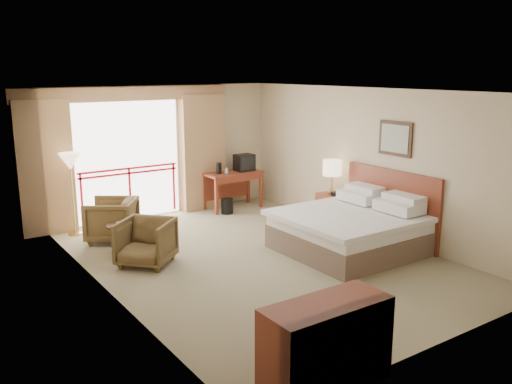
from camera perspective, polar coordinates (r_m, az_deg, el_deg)
floor at (r=8.95m, az=0.20°, el=-6.93°), size 7.00×7.00×0.00m
ceiling at (r=8.42m, az=0.21°, el=10.62°), size 7.00×7.00×0.00m
wall_back at (r=11.59m, az=-9.71°, el=4.35°), size 5.00×0.00×5.00m
wall_front at (r=6.12m, az=19.22°, el=-3.81°), size 5.00×0.00×5.00m
wall_left at (r=7.48m, az=-15.75°, el=-0.60°), size 0.00×7.00×7.00m
wall_right at (r=10.19m, az=11.87°, el=3.10°), size 0.00×7.00×7.00m
balcony_door at (r=11.29m, az=-13.32°, el=3.19°), size 2.40×0.00×2.40m
balcony_railing at (r=11.34m, az=-13.19°, el=1.25°), size 2.09×0.03×1.02m
curtain_left at (r=10.68m, az=-21.34°, el=2.39°), size 1.00×0.26×2.50m
curtain_right at (r=11.85m, az=-5.65°, el=4.17°), size 1.00×0.26×2.50m
valance at (r=11.06m, az=-13.50°, el=10.03°), size 4.40×0.22×0.28m
hvac_vent at (r=12.06m, az=-4.15°, el=9.60°), size 0.50×0.04×0.50m
bed at (r=9.30m, az=9.95°, el=-3.91°), size 2.13×2.06×0.97m
headboard at (r=9.91m, az=14.01°, el=-1.42°), size 0.06×2.10×1.30m
framed_art at (r=9.70m, az=14.44°, el=5.47°), size 0.04×0.72×0.60m
nightstand at (r=10.67m, az=8.07°, el=-1.93°), size 0.49×0.57×0.65m
table_lamp at (r=10.53m, az=8.03°, el=2.47°), size 0.36×0.36×0.64m
phone at (r=10.45m, az=8.49°, el=-0.21°), size 0.21×0.19×0.08m
desk at (r=11.95m, az=-2.58°, el=1.31°), size 1.25×0.61×0.82m
tv at (r=11.99m, az=-1.23°, el=3.11°), size 0.41×0.32×0.37m
coffee_maker at (r=11.67m, az=-3.92°, el=2.51°), size 0.13×0.13×0.24m
cup at (r=11.71m, az=-3.16°, el=2.22°), size 0.09×0.09×0.11m
wastebasket at (r=11.59m, az=-3.06°, el=-1.49°), size 0.31×0.31×0.32m
armchair_far at (r=10.16m, az=-14.83°, el=-4.93°), size 1.16×1.16×0.77m
armchair_near at (r=8.84m, az=-11.40°, el=-7.45°), size 1.12×1.12×0.73m
side_table at (r=9.32m, az=-14.07°, el=-4.30°), size 0.46×0.46×0.50m
book at (r=9.28m, az=-14.12°, el=-3.35°), size 0.21×0.26×0.02m
floor_lamp at (r=10.42m, az=-18.98°, el=2.74°), size 0.39×0.39×1.54m
dresser at (r=5.46m, az=7.41°, el=-15.65°), size 1.30×0.55×0.86m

